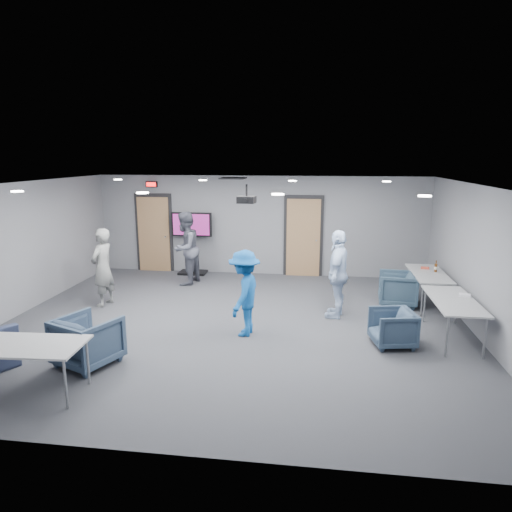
# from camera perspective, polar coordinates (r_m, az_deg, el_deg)

# --- Properties ---
(floor) EXTENTS (9.00, 9.00, 0.00)m
(floor) POSITION_cam_1_polar(r_m,az_deg,el_deg) (9.00, -2.83, -8.55)
(floor) COLOR #34363C
(floor) RESTS_ON ground
(ceiling) EXTENTS (9.00, 9.00, 0.00)m
(ceiling) POSITION_cam_1_polar(r_m,az_deg,el_deg) (8.42, -3.03, 8.87)
(ceiling) COLOR white
(ceiling) RESTS_ON wall_back
(wall_back) EXTENTS (9.00, 0.02, 2.70)m
(wall_back) POSITION_cam_1_polar(r_m,az_deg,el_deg) (12.50, 0.45, 3.81)
(wall_back) COLOR slate
(wall_back) RESTS_ON floor
(wall_front) EXTENTS (9.00, 0.02, 2.70)m
(wall_front) POSITION_cam_1_polar(r_m,az_deg,el_deg) (4.91, -11.68, -10.22)
(wall_front) COLOR slate
(wall_front) RESTS_ON floor
(wall_left) EXTENTS (0.02, 8.00, 2.70)m
(wall_left) POSITION_cam_1_polar(r_m,az_deg,el_deg) (10.42, -28.06, 0.61)
(wall_left) COLOR slate
(wall_left) RESTS_ON floor
(wall_right) EXTENTS (0.02, 8.00, 2.70)m
(wall_right) POSITION_cam_1_polar(r_m,az_deg,el_deg) (8.96, 26.65, -0.95)
(wall_right) COLOR slate
(wall_right) RESTS_ON floor
(door_left) EXTENTS (1.06, 0.17, 2.24)m
(door_left) POSITION_cam_1_polar(r_m,az_deg,el_deg) (13.22, -12.60, 2.75)
(door_left) COLOR black
(door_left) RESTS_ON wall_back
(door_right) EXTENTS (1.06, 0.17, 2.24)m
(door_right) POSITION_cam_1_polar(r_m,az_deg,el_deg) (12.41, 5.93, 2.36)
(door_right) COLOR black
(door_right) RESTS_ON wall_back
(exit_sign) EXTENTS (0.32, 0.08, 0.16)m
(exit_sign) POSITION_cam_1_polar(r_m,az_deg,el_deg) (13.04, -12.92, 8.72)
(exit_sign) COLOR black
(exit_sign) RESTS_ON wall_back
(hvac_diffuser) EXTENTS (0.60, 0.60, 0.03)m
(hvac_diffuser) POSITION_cam_1_polar(r_m,az_deg,el_deg) (11.26, -2.88, 9.68)
(hvac_diffuser) COLOR black
(hvac_diffuser) RESTS_ON ceiling
(downlights) EXTENTS (6.18, 3.78, 0.02)m
(downlights) POSITION_cam_1_polar(r_m,az_deg,el_deg) (8.42, -3.03, 8.77)
(downlights) COLOR white
(downlights) RESTS_ON ceiling
(person_a) EXTENTS (0.52, 0.69, 1.71)m
(person_a) POSITION_cam_1_polar(r_m,az_deg,el_deg) (10.42, -18.63, -1.36)
(person_a) COLOR gray
(person_a) RESTS_ON floor
(person_b) EXTENTS (0.88, 1.03, 1.86)m
(person_b) POSITION_cam_1_polar(r_m,az_deg,el_deg) (11.68, -8.83, 0.95)
(person_b) COLOR #525663
(person_b) RESTS_ON floor
(person_c) EXTENTS (0.65, 1.12, 1.79)m
(person_c) POSITION_cam_1_polar(r_m,az_deg,el_deg) (9.32, 10.20, -2.21)
(person_c) COLOR #C3DAFB
(person_c) RESTS_ON floor
(person_d) EXTENTS (0.71, 1.08, 1.58)m
(person_d) POSITION_cam_1_polar(r_m,az_deg,el_deg) (8.28, -1.47, -4.65)
(person_d) COLOR #18549F
(person_d) RESTS_ON floor
(chair_right_a) EXTENTS (0.88, 0.86, 0.73)m
(chair_right_a) POSITION_cam_1_polar(r_m,az_deg,el_deg) (10.49, 17.26, -3.93)
(chair_right_a) COLOR #354A5C
(chair_right_a) RESTS_ON floor
(chair_right_b) EXTENTS (0.82, 0.80, 0.64)m
(chair_right_b) POSITION_cam_1_polar(r_m,az_deg,el_deg) (8.29, 16.68, -8.61)
(chair_right_b) COLOR #35465C
(chair_right_b) RESTS_ON floor
(chair_front_a) EXTENTS (1.11, 1.12, 0.79)m
(chair_front_a) POSITION_cam_1_polar(r_m,az_deg,el_deg) (7.71, -20.28, -9.89)
(chair_front_a) COLOR #36475E
(chair_front_a) RESTS_ON floor
(table_right_a) EXTENTS (0.70, 1.69, 0.73)m
(table_right_a) POSITION_cam_1_polar(r_m,az_deg,el_deg) (10.61, 20.77, -2.24)
(table_right_a) COLOR #A8AAAD
(table_right_a) RESTS_ON floor
(table_right_b) EXTENTS (0.74, 1.78, 0.73)m
(table_right_b) POSITION_cam_1_polar(r_m,az_deg,el_deg) (8.84, 23.46, -5.30)
(table_right_b) COLOR #A8AAAD
(table_right_b) RESTS_ON floor
(table_front_left) EXTENTS (2.01, 0.94, 0.73)m
(table_front_left) POSITION_cam_1_polar(r_m,az_deg,el_deg) (7.11, -28.32, -9.96)
(table_front_left) COLOR #A8AAAD
(table_front_left) RESTS_ON floor
(bottle_right) EXTENTS (0.07, 0.07, 0.26)m
(bottle_right) POSITION_cam_1_polar(r_m,az_deg,el_deg) (10.73, 21.55, -1.36)
(bottle_right) COLOR #522B0E
(bottle_right) RESTS_ON table_right_a
(snack_box) EXTENTS (0.20, 0.16, 0.04)m
(snack_box) POSITION_cam_1_polar(r_m,az_deg,el_deg) (10.95, 20.37, -1.41)
(snack_box) COLOR #BE422F
(snack_box) RESTS_ON table_right_a
(wrapper) EXTENTS (0.23, 0.19, 0.04)m
(wrapper) POSITION_cam_1_polar(r_m,az_deg,el_deg) (9.10, 24.63, -4.48)
(wrapper) COLOR white
(wrapper) RESTS_ON table_right_b
(tv_stand) EXTENTS (1.12, 0.53, 1.72)m
(tv_stand) POSITION_cam_1_polar(r_m,az_deg,el_deg) (12.68, -8.01, 2.09)
(tv_stand) COLOR black
(tv_stand) RESTS_ON floor
(projector) EXTENTS (0.35, 0.34, 0.36)m
(projector) POSITION_cam_1_polar(r_m,az_deg,el_deg) (8.76, -1.19, 7.08)
(projector) COLOR black
(projector) RESTS_ON ceiling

